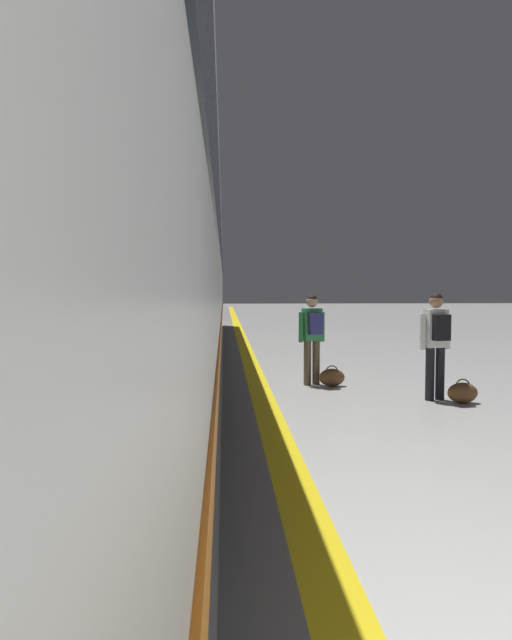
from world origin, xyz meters
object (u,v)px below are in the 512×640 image
passenger_near (312,332)px  duffel_bag_near (332,377)px  high_speed_train (112,227)px  duffel_bag_mid (463,393)px  passenger_mid (436,337)px

passenger_near → duffel_bag_near: bearing=-25.8°
passenger_near → duffel_bag_near: passenger_near is taller
passenger_near → high_speed_train: bearing=-148.9°
duffel_bag_mid → duffel_bag_near: bearing=137.3°
high_speed_train → duffel_bag_mid: (4.97, 0.17, -2.35)m
high_speed_train → passenger_near: bearing=31.1°
high_speed_train → passenger_mid: size_ratio=22.79×
duffel_bag_near → duffel_bag_mid: 2.22m
passenger_near → passenger_mid: bearing=-41.2°
passenger_mid → duffel_bag_mid: 0.89m
passenger_near → duffel_bag_mid: 2.67m
duffel_bag_near → duffel_bag_mid: bearing=-42.7°
passenger_mid → duffel_bag_near: bearing=135.9°
duffel_bag_mid → passenger_mid: bearing=143.9°
high_speed_train → passenger_near: size_ratio=23.39×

